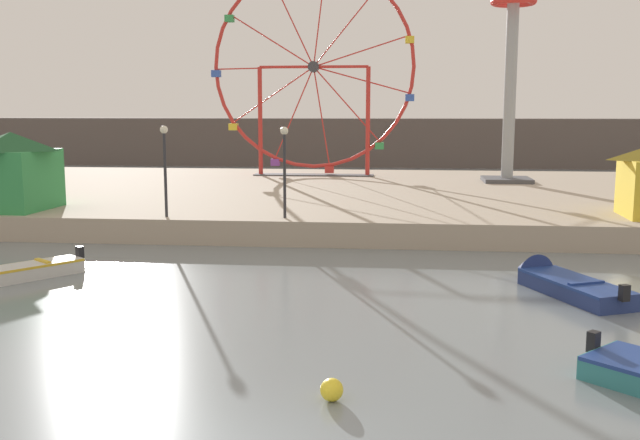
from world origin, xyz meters
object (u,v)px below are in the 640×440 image
(motorboat_navy_blue, at_px, (557,281))
(ferris_wheel_red_frame, at_px, (314,70))
(motorboat_pale_grey, at_px, (12,273))
(promenade_lamp_near, at_px, (284,158))
(mooring_buoy_orange, at_px, (332,390))
(promenade_lamp_far, at_px, (165,157))
(drop_tower_steel_tower, at_px, (512,50))
(carnival_booth_green_kiosk, at_px, (12,169))

(motorboat_navy_blue, xyz_separation_m, ferris_wheel_red_frame, (-10.24, 25.45, 7.50))
(ferris_wheel_red_frame, bearing_deg, motorboat_pale_grey, -104.34)
(motorboat_pale_grey, xyz_separation_m, ferris_wheel_red_frame, (6.67, 26.09, 7.52))
(promenade_lamp_near, distance_m, mooring_buoy_orange, 16.70)
(motorboat_navy_blue, xyz_separation_m, promenade_lamp_near, (-9.32, 6.86, 3.17))
(promenade_lamp_near, relative_size, promenade_lamp_far, 0.99)
(promenade_lamp_near, bearing_deg, drop_tower_steel_tower, 55.02)
(ferris_wheel_red_frame, height_order, mooring_buoy_orange, ferris_wheel_red_frame)
(motorboat_navy_blue, height_order, carnival_booth_green_kiosk, carnival_booth_green_kiosk)
(drop_tower_steel_tower, bearing_deg, motorboat_navy_blue, -94.32)
(mooring_buoy_orange, bearing_deg, carnival_booth_green_kiosk, 131.77)
(ferris_wheel_red_frame, bearing_deg, carnival_booth_green_kiosk, -122.96)
(drop_tower_steel_tower, relative_size, promenade_lamp_near, 4.41)
(motorboat_pale_grey, height_order, mooring_buoy_orange, motorboat_pale_grey)
(drop_tower_steel_tower, height_order, promenade_lamp_far, drop_tower_steel_tower)
(carnival_booth_green_kiosk, bearing_deg, motorboat_navy_blue, -17.57)
(carnival_booth_green_kiosk, bearing_deg, drop_tower_steel_tower, 35.18)
(motorboat_pale_grey, distance_m, drop_tower_steel_tower, 30.96)
(motorboat_pale_grey, bearing_deg, promenade_lamp_near, 172.30)
(carnival_booth_green_kiosk, bearing_deg, promenade_lamp_far, -8.25)
(promenade_lamp_near, xyz_separation_m, promenade_lamp_far, (-4.85, -0.20, 0.02))
(drop_tower_steel_tower, xyz_separation_m, promenade_lamp_near, (-11.02, -15.75, -5.28))
(promenade_lamp_near, bearing_deg, promenade_lamp_far, -177.64)
(ferris_wheel_red_frame, bearing_deg, promenade_lamp_near, -87.16)
(motorboat_pale_grey, bearing_deg, carnival_booth_green_kiosk, -114.86)
(carnival_booth_green_kiosk, relative_size, mooring_buoy_orange, 9.08)
(drop_tower_steel_tower, bearing_deg, promenade_lamp_near, -124.98)
(ferris_wheel_red_frame, height_order, promenade_lamp_far, ferris_wheel_red_frame)
(motorboat_navy_blue, bearing_deg, ferris_wheel_red_frame, -2.13)
(ferris_wheel_red_frame, xyz_separation_m, promenade_lamp_far, (-3.93, -18.79, -4.32))
(mooring_buoy_orange, bearing_deg, motorboat_pale_grey, 141.92)
(ferris_wheel_red_frame, xyz_separation_m, carnival_booth_green_kiosk, (-11.23, -17.32, -5.00))
(drop_tower_steel_tower, xyz_separation_m, mooring_buoy_orange, (-7.70, -31.80, -8.50))
(motorboat_navy_blue, relative_size, promenade_lamp_near, 1.36)
(motorboat_navy_blue, distance_m, promenade_lamp_far, 15.97)
(motorboat_pale_grey, distance_m, promenade_lamp_far, 8.42)
(carnival_booth_green_kiosk, distance_m, promenade_lamp_far, 7.48)
(motorboat_navy_blue, relative_size, mooring_buoy_orange, 11.34)
(mooring_buoy_orange, bearing_deg, motorboat_navy_blue, 56.87)
(motorboat_pale_grey, distance_m, ferris_wheel_red_frame, 27.95)
(mooring_buoy_orange, bearing_deg, ferris_wheel_red_frame, 96.98)
(motorboat_pale_grey, relative_size, motorboat_navy_blue, 0.77)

